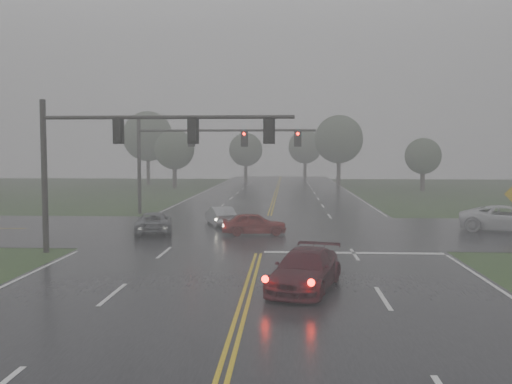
# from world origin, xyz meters

# --- Properties ---
(ground) EXTENTS (180.00, 180.00, 0.00)m
(ground) POSITION_xyz_m (0.00, 0.00, 0.00)
(ground) COLOR #27421C
(ground) RESTS_ON ground
(main_road) EXTENTS (18.00, 160.00, 0.02)m
(main_road) POSITION_xyz_m (0.00, 20.00, 0.00)
(main_road) COLOR black
(main_road) RESTS_ON ground
(cross_street) EXTENTS (120.00, 14.00, 0.02)m
(cross_street) POSITION_xyz_m (0.00, 22.00, 0.00)
(cross_street) COLOR black
(cross_street) RESTS_ON ground
(stop_bar) EXTENTS (8.50, 0.50, 0.01)m
(stop_bar) POSITION_xyz_m (4.50, 14.40, 0.00)
(stop_bar) COLOR silver
(stop_bar) RESTS_ON ground
(sedan_maroon) EXTENTS (3.12, 5.07, 1.37)m
(sedan_maroon) POSITION_xyz_m (1.99, 7.10, 0.00)
(sedan_maroon) COLOR #3F0B13
(sedan_maroon) RESTS_ON ground
(sedan_red) EXTENTS (3.93, 1.95, 1.29)m
(sedan_red) POSITION_xyz_m (-0.57, 20.23, 0.00)
(sedan_red) COLOR maroon
(sedan_red) RESTS_ON ground
(sedan_silver) EXTENTS (2.53, 4.03, 1.25)m
(sedan_silver) POSITION_xyz_m (-3.02, 24.21, 0.00)
(sedan_silver) COLOR #A2A5AA
(sedan_silver) RESTS_ON ground
(car_grey) EXTENTS (2.92, 4.80, 1.24)m
(car_grey) POSITION_xyz_m (-6.54, 20.51, 0.00)
(car_grey) COLOR #595C61
(car_grey) RESTS_ON ground
(pickup_white) EXTENTS (6.14, 4.26, 1.56)m
(pickup_white) POSITION_xyz_m (14.64, 22.33, 0.00)
(pickup_white) COLOR silver
(pickup_white) RESTS_ON ground
(signal_gantry_near) EXTENTS (12.02, 0.32, 7.28)m
(signal_gantry_near) POSITION_xyz_m (-6.57, 13.90, 5.08)
(signal_gantry_near) COLOR black
(signal_gantry_near) RESTS_ON ground
(signal_gantry_far) EXTENTS (13.84, 0.37, 7.34)m
(signal_gantry_far) POSITION_xyz_m (-5.89, 31.25, 5.18)
(signal_gantry_far) COLOR black
(signal_gantry_far) RESTS_ON ground
(tree_nw_a) EXTENTS (5.31, 5.31, 7.81)m
(tree_nw_a) POSITION_xyz_m (-13.72, 62.70, 5.12)
(tree_nw_a) COLOR #342822
(tree_nw_a) RESTS_ON ground
(tree_ne_a) EXTENTS (6.86, 6.86, 10.07)m
(tree_ne_a) POSITION_xyz_m (8.59, 68.93, 6.62)
(tree_ne_a) COLOR #342822
(tree_ne_a) RESTS_ON ground
(tree_n_mid) EXTENTS (5.38, 5.38, 7.90)m
(tree_n_mid) POSITION_xyz_m (-5.37, 78.66, 5.19)
(tree_n_mid) COLOR #342822
(tree_n_mid) RESTS_ON ground
(tree_e_near) EXTENTS (4.48, 4.48, 6.58)m
(tree_e_near) POSITION_xyz_m (18.12, 59.19, 4.31)
(tree_e_near) COLOR #342822
(tree_e_near) RESTS_ON ground
(tree_nw_b) EXTENTS (7.37, 7.37, 10.82)m
(tree_nw_b) POSITION_xyz_m (-19.24, 70.63, 7.13)
(tree_nw_b) COLOR #342822
(tree_nw_b) RESTS_ON ground
(tree_n_far) EXTENTS (5.94, 5.94, 8.73)m
(tree_n_far) POSITION_xyz_m (4.42, 88.72, 5.73)
(tree_n_far) COLOR #342822
(tree_n_far) RESTS_ON ground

